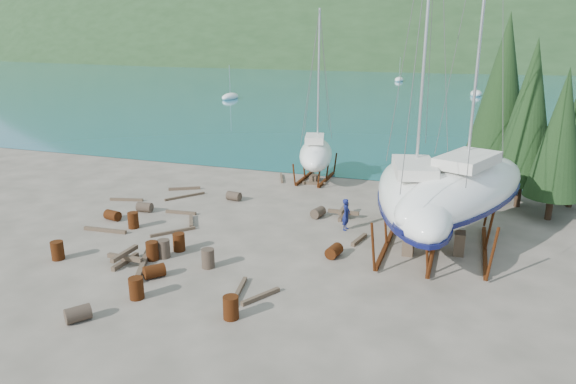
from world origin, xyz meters
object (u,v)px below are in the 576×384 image
(large_sailboat_near, at_px, (413,195))
(small_sailboat_shore, at_px, (316,154))
(large_sailboat_far, at_px, (465,190))
(worker, at_px, (346,214))

(large_sailboat_near, xyz_separation_m, small_sailboat_shore, (-8.03, 10.95, -0.82))
(large_sailboat_far, height_order, small_sailboat_shore, large_sailboat_far)
(large_sailboat_far, relative_size, worker, 10.67)
(large_sailboat_near, relative_size, worker, 9.95)
(worker, bearing_deg, large_sailboat_near, -112.34)
(large_sailboat_far, relative_size, small_sailboat_shore, 1.55)
(small_sailboat_shore, bearing_deg, large_sailboat_far, -58.81)
(large_sailboat_far, xyz_separation_m, small_sailboat_shore, (-10.31, 10.12, -1.06))
(large_sailboat_near, xyz_separation_m, worker, (-3.57, 1.69, -1.91))
(large_sailboat_near, distance_m, worker, 4.39)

